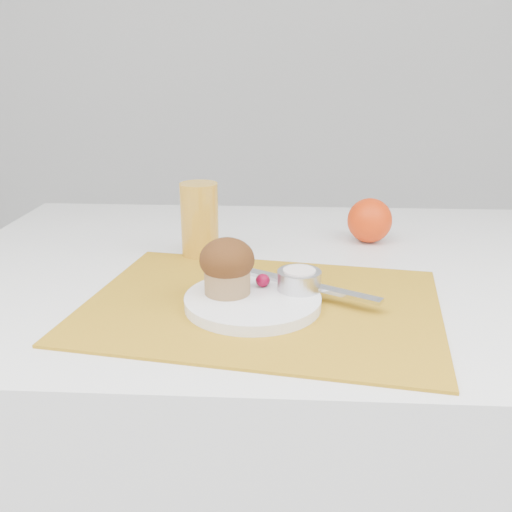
# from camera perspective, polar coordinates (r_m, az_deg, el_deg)

# --- Properties ---
(table) EXTENTS (1.20, 0.80, 0.75)m
(table) POSITION_cam_1_polar(r_m,az_deg,el_deg) (1.14, 3.68, -18.88)
(table) COLOR white
(table) RESTS_ON ground
(placemat) EXTENTS (0.54, 0.43, 0.00)m
(placemat) POSITION_cam_1_polar(r_m,az_deg,el_deg) (0.80, 0.57, -4.88)
(placemat) COLOR #BA8419
(placemat) RESTS_ON table
(plate) EXTENTS (0.22, 0.22, 0.02)m
(plate) POSITION_cam_1_polar(r_m,az_deg,el_deg) (0.79, -0.33, -4.53)
(plate) COLOR white
(plate) RESTS_ON placemat
(ramekin) EXTENTS (0.07, 0.07, 0.03)m
(ramekin) POSITION_cam_1_polar(r_m,az_deg,el_deg) (0.81, 4.34, -2.41)
(ramekin) COLOR #BDBCC1
(ramekin) RESTS_ON plate
(cream) EXTENTS (0.05, 0.05, 0.01)m
(cream) POSITION_cam_1_polar(r_m,az_deg,el_deg) (0.80, 4.36, -1.54)
(cream) COLOR white
(cream) RESTS_ON ramekin
(raspberry_near) EXTENTS (0.02, 0.02, 0.02)m
(raspberry_near) POSITION_cam_1_polar(r_m,az_deg,el_deg) (0.81, 0.68, -2.44)
(raspberry_near) COLOR #5F021B
(raspberry_near) RESTS_ON plate
(raspberry_far) EXTENTS (0.02, 0.02, 0.02)m
(raspberry_far) POSITION_cam_1_polar(r_m,az_deg,el_deg) (0.80, 2.87, -2.87)
(raspberry_far) COLOR #5D020C
(raspberry_far) RESTS_ON plate
(butter_knife) EXTENTS (0.20, 0.12, 0.01)m
(butter_knife) POSITION_cam_1_polar(r_m,az_deg,el_deg) (0.82, 5.24, -2.91)
(butter_knife) COLOR silver
(butter_knife) RESTS_ON plate
(orange) EXTENTS (0.08, 0.08, 0.08)m
(orange) POSITION_cam_1_polar(r_m,az_deg,el_deg) (1.09, 11.29, 3.51)
(orange) COLOR #EC3A08
(orange) RESTS_ON table
(juice_glass) EXTENTS (0.08, 0.08, 0.13)m
(juice_glass) POSITION_cam_1_polar(r_m,az_deg,el_deg) (0.99, -5.66, 3.57)
(juice_glass) COLOR gold
(juice_glass) RESTS_ON table
(muffin) EXTENTS (0.08, 0.08, 0.08)m
(muffin) POSITION_cam_1_polar(r_m,az_deg,el_deg) (0.78, -2.91, -0.98)
(muffin) COLOR #A67E50
(muffin) RESTS_ON plate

